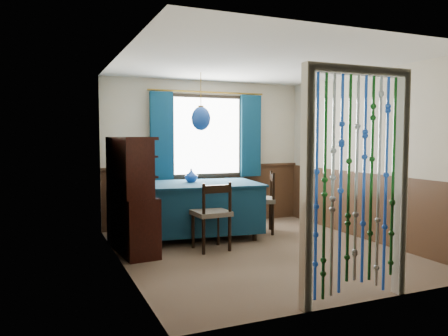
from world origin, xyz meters
name	(u,v)px	position (x,y,z in m)	size (l,w,h in m)	color
floor	(258,251)	(0.00, 0.00, 0.00)	(4.00, 4.00, 0.00)	brown
ceiling	(260,63)	(0.00, 0.00, 2.50)	(4.00, 4.00, 0.00)	silver
wall_back	(206,153)	(0.00, 2.00, 1.25)	(3.60, 3.60, 0.00)	#BEB49B
wall_front	(361,169)	(0.00, -2.00, 1.25)	(3.60, 3.60, 0.00)	#BEB49B
wall_left	(122,162)	(-1.80, 0.00, 1.25)	(4.00, 4.00, 0.00)	#BEB49B
wall_right	(366,156)	(1.80, 0.00, 1.25)	(4.00, 4.00, 0.00)	#BEB49B
wainscot_back	(206,196)	(0.00, 1.99, 0.50)	(3.60, 3.60, 0.00)	#402818
wainscot_front	(358,250)	(0.00, -1.99, 0.50)	(3.60, 3.60, 0.00)	#402818
wainscot_left	(124,225)	(-1.79, 0.00, 0.50)	(4.00, 4.00, 0.00)	#402818
wainscot_right	(364,206)	(1.79, 0.00, 0.50)	(4.00, 4.00, 0.00)	#402818
window	(207,136)	(0.00, 1.95, 1.55)	(1.32, 0.12, 1.42)	black
doorway	(356,190)	(0.00, -1.94, 1.05)	(1.16, 0.12, 2.18)	silver
dining_table	(201,206)	(-0.43, 1.07, 0.48)	(1.86, 1.39, 0.84)	#0E324D
chair_near	(212,214)	(-0.56, 0.29, 0.50)	(0.49, 0.47, 0.94)	black
chair_far	(192,197)	(-0.32, 1.85, 0.51)	(0.57, 0.55, 0.95)	black
chair_left	(134,206)	(-1.42, 1.23, 0.51)	(0.57, 0.59, 0.97)	black
chair_right	(262,200)	(0.58, 1.01, 0.52)	(0.62, 0.63, 0.98)	black
sideboard	(131,211)	(-1.58, 0.65, 0.55)	(0.51, 1.21, 1.54)	black
pendant_lamp	(201,119)	(-0.43, 1.07, 1.81)	(0.29, 0.29, 0.87)	olive
vase_table	(191,176)	(-0.53, 1.24, 0.93)	(0.18, 0.18, 0.19)	#1742A0
bowl_shelf	(140,173)	(-1.52, 0.37, 1.08)	(0.23, 0.23, 0.06)	beige
vase_sideboard	(131,185)	(-1.52, 0.96, 0.86)	(0.17, 0.17, 0.18)	beige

